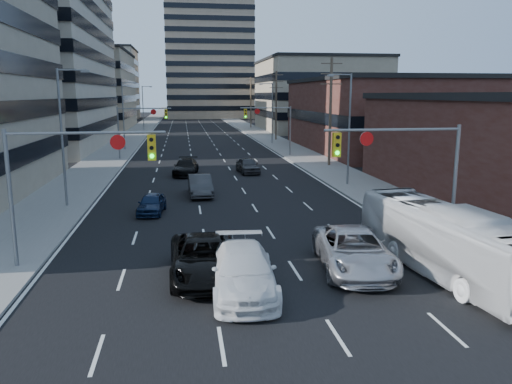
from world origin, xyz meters
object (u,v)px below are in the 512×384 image
Objects in this scene: white_van at (243,271)px; sedan_blue at (152,204)px; transit_bus at (445,240)px; black_pickup at (204,258)px; silver_suv at (354,250)px.

sedan_blue is (-4.18, 13.46, -0.21)m from white_van.
sedan_blue is at bearing 128.82° from transit_bus.
white_van is at bearing -52.05° from black_pickup.
transit_bus is 17.99m from sedan_blue.
white_van is 8.56m from transit_bus.
transit_bus reaches higher than white_van.
black_pickup is 2.28m from white_van.
silver_suv is at bearing 22.43° from white_van.
sedan_blue is at bearing 103.04° from black_pickup.
transit_bus is (8.50, 0.72, 0.61)m from white_van.
white_van is 14.09m from sedan_blue.
transit_bus reaches higher than silver_suv.
silver_suv is (6.38, -0.02, 0.04)m from black_pickup.
transit_bus is at bearing -38.98° from sedan_blue.
sedan_blue is at bearing 134.56° from silver_suv.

